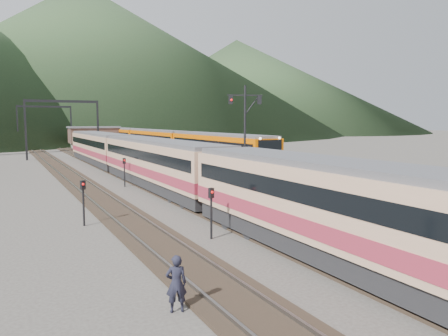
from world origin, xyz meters
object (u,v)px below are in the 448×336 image
signal_mast (245,125)px  worker (176,284)px  second_train (158,140)px  main_train (158,161)px

signal_mast → worker: bearing=-126.8°
second_train → worker: size_ratio=40.09×
second_train → worker: bearing=-108.3°
signal_mast → worker: (-9.55, -12.78, -4.10)m
main_train → signal_mast: (2.86, -8.19, 2.77)m
signal_mast → worker: signal_mast is taller
main_train → signal_mast: 9.11m
second_train → worker: (-18.19, -54.95, -1.33)m
second_train → worker: second_train is taller
main_train → worker: main_train is taller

